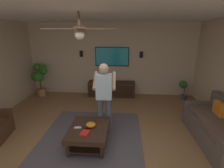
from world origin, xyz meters
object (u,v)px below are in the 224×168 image
book (85,133)px  wall_speaker_right (81,54)px  remote_black (84,128)px  wall_speaker_left (141,55)px  vase_round (104,79)px  ceiling_fan (79,31)px  bowl (91,125)px  tv (112,57)px  media_console (112,89)px  potted_plant_tall (39,76)px  couch (220,129)px  remote_white (78,127)px  potted_plant_short (183,87)px  person_standing (104,94)px  coffee_table (89,132)px

book → wall_speaker_right: (3.48, 0.87, 1.11)m
remote_black → wall_speaker_right: wall_speaker_right is taller
wall_speaker_left → wall_speaker_right: bearing=90.0°
vase_round → ceiling_fan: bearing=179.6°
bowl → book: bowl is taller
tv → wall_speaker_right: bearing=-90.7°
book → remote_black: bearing=-151.1°
media_console → potted_plant_tall: (-0.16, 2.64, 0.47)m
couch → vase_round: bearing=-44.6°
media_console → wall_speaker_right: wall_speaker_right is taller
remote_white → remote_black: bearing=-6.6°
bowl → wall_speaker_right: size_ratio=0.93×
potted_plant_short → wall_speaker_left: size_ratio=3.18×
tv → vase_round: size_ratio=5.60×
media_console → tv: tv is taller
couch → remote_black: bearing=5.9°
potted_plant_short → remote_black: potted_plant_short is taller
ceiling_fan → wall_speaker_right: bearing=13.8°
potted_plant_short → tv: bearing=81.0°
tv → potted_plant_tall: tv is taller
tv → ceiling_fan: 3.53m
remote_white → book: bearing=-55.9°
wall_speaker_left → book: bearing=159.1°
tv → wall_speaker_left: tv is taller
tv → remote_white: 3.45m
bowl → ceiling_fan: 1.89m
remote_white → vase_round: (3.03, -0.19, 0.25)m
potted_plant_short → ceiling_fan: (-3.00, 2.83, 1.86)m
person_standing → remote_white: size_ratio=10.93×
coffee_table → wall_speaker_right: 3.58m
remote_white → ceiling_fan: ceiling_fan is taller
remote_black → wall_speaker_right: bearing=134.1°
vase_round → tv: bearing=-50.8°
bowl → couch: bearing=-84.6°
potted_plant_tall → book: bearing=-142.4°
remote_white → book: 0.28m
potted_plant_tall → wall_speaker_right: bearing=-74.5°
remote_white → remote_black: size_ratio=1.00×
potted_plant_tall → book: (-3.07, -2.36, -0.33)m
media_console → ceiling_fan: 3.78m
couch → person_standing: person_standing is taller
potted_plant_tall → bowl: (-2.79, -2.43, -0.30)m
couch → remote_white: bearing=5.7°
coffee_table → person_standing: person_standing is taller
potted_plant_tall → book: 3.89m
couch → ceiling_fan: bearing=8.9°
couch → media_console: (2.69, 2.52, -0.04)m
wall_speaker_right → book: bearing=-166.0°
bowl → remote_white: size_ratio=1.36×
wall_speaker_left → ceiling_fan: size_ratio=0.19×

